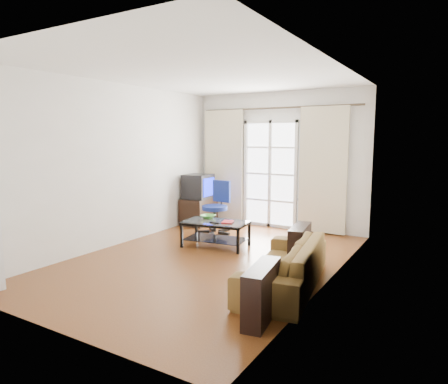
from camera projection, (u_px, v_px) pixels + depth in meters
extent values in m
plane|color=brown|center=(208.00, 260.00, 5.95)|extent=(5.20, 5.20, 0.00)
plane|color=white|center=(207.00, 73.00, 5.58)|extent=(5.20, 5.20, 0.00)
cube|color=white|center=(278.00, 161.00, 7.98)|extent=(3.60, 0.02, 2.70)
cube|color=white|center=(48.00, 189.00, 3.55)|extent=(3.60, 0.02, 2.70)
cube|color=white|center=(117.00, 165.00, 6.68)|extent=(0.02, 5.20, 2.70)
cube|color=white|center=(331.00, 175.00, 4.85)|extent=(0.02, 5.20, 2.70)
cube|color=white|center=(270.00, 174.00, 8.06)|extent=(1.01, 0.02, 2.04)
cube|color=white|center=(270.00, 174.00, 8.04)|extent=(1.16, 0.06, 2.15)
cylinder|color=#4C3F2D|center=(277.00, 108.00, 7.76)|extent=(3.30, 0.04, 0.04)
cube|color=beige|center=(224.00, 166.00, 8.51)|extent=(0.90, 0.07, 2.35)
cube|color=beige|center=(323.00, 170.00, 7.42)|extent=(0.90, 0.07, 2.35)
cube|color=#9A9A9D|center=(314.00, 215.00, 7.63)|extent=(0.64, 0.12, 0.64)
imported|color=brown|center=(284.00, 264.00, 4.84)|extent=(2.14, 1.34, 0.56)
cube|color=silver|center=(216.00, 222.00, 6.61)|extent=(1.13, 0.75, 0.01)
cube|color=black|center=(216.00, 239.00, 6.65)|extent=(1.06, 0.68, 0.01)
cube|color=black|center=(182.00, 235.00, 6.58)|extent=(0.05, 0.05, 0.42)
cube|color=black|center=(238.00, 241.00, 6.20)|extent=(0.05, 0.05, 0.42)
cube|color=black|center=(196.00, 228.00, 7.07)|extent=(0.05, 0.05, 0.42)
cube|color=black|center=(249.00, 233.00, 6.70)|extent=(0.05, 0.05, 0.42)
imported|color=#338D3C|center=(208.00, 217.00, 6.86)|extent=(0.26, 0.26, 0.06)
imported|color=maroon|center=(222.00, 222.00, 6.54)|extent=(0.31, 0.34, 0.02)
cube|color=black|center=(215.00, 223.00, 6.47)|extent=(0.17, 0.06, 0.02)
cube|color=black|center=(199.00, 211.00, 8.36)|extent=(0.55, 0.79, 0.56)
cube|color=black|center=(198.00, 186.00, 8.25)|extent=(0.53, 0.57, 0.50)
cube|color=#0C19E5|center=(209.00, 187.00, 8.13)|extent=(0.04, 0.43, 0.37)
cube|color=black|center=(189.00, 186.00, 8.34)|extent=(0.17, 0.38, 0.32)
cylinder|color=black|center=(215.00, 220.00, 7.56)|extent=(0.05, 0.05, 0.50)
cylinder|color=navy|center=(215.00, 208.00, 7.52)|extent=(0.48, 0.48, 0.08)
cube|color=navy|center=(222.00, 191.00, 7.66)|extent=(0.40, 0.10, 0.41)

